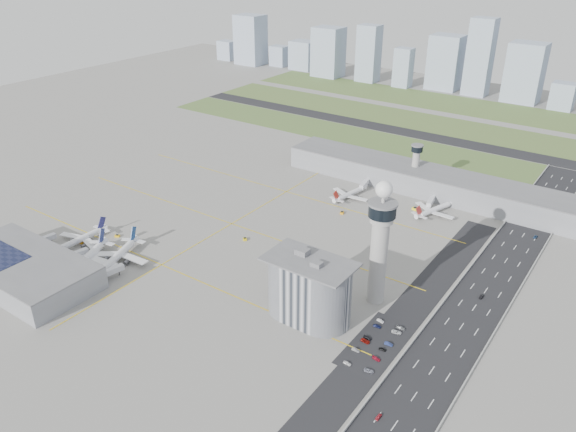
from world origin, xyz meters
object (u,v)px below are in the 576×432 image
Objects in this scene: control_tower at (380,239)px; car_lot_6 at (369,371)px; tug_4 at (342,212)px; car_lot_2 at (365,341)px; car_lot_1 at (356,350)px; car_lot_7 at (376,359)px; jet_bridge_near_1 at (64,261)px; airplane_near_b at (84,256)px; tug_3 at (245,239)px; car_lot_5 at (380,321)px; car_hw_2 at (535,237)px; airplane_far_a at (350,191)px; tug_5 at (415,209)px; jet_bridge_far_1 at (433,199)px; car_lot_10 at (397,332)px; car_lot_0 at (347,363)px; car_hw_0 at (378,417)px; car_hw_4 at (538,197)px; car_lot_8 at (382,349)px; tug_0 at (82,242)px; car_lot_9 at (389,344)px; airplane_near_a at (78,236)px; jet_bridge_near_0 at (32,246)px; car_hw_1 at (481,297)px; tug_1 at (117,236)px; car_lot_3 at (368,338)px; jet_bridge_far_0 at (367,182)px; jet_bridge_near_2 at (100,278)px; airplane_far_b at (435,207)px; secondary_tower at (416,162)px; tug_2 at (123,248)px; car_lot_11 at (401,328)px; admin_building at (309,289)px.

control_tower is 62.75m from car_lot_6.
tug_4 reaches higher than car_lot_2.
tug_4 reaches higher than car_lot_1.
jet_bridge_near_1 is at bearing 107.84° from car_lot_7.
airplane_near_b is 15.78× the size of tug_3.
car_lot_5 reaches higher than car_hw_2.
airplane_far_a reaches higher than tug_5.
airplane_near_b is at bearing -43.95° from jet_bridge_far_1.
car_lot_10 reaches higher than car_lot_5.
car_lot_0 is 13.15m from car_lot_7.
car_lot_1 is 23.52m from car_lot_10.
car_hw_0 is (16.20, -50.26, -0.03)m from car_lot_10.
car_lot_0 is 1.02× the size of car_hw_4.
jet_bridge_near_1 is 3.94× the size of car_lot_5.
car_lot_8 is 39.31m from car_hw_0.
tug_5 is at bearing 25.70° from car_lot_7.
tug_0 reaches higher than car_lot_7.
car_lot_5 is at bearing 2.33° from jet_bridge_far_1.
car_lot_9 is (83.00, -101.81, -0.24)m from tug_4.
airplane_near_a reaches higher than jet_bridge_near_0.
control_tower is 16.62× the size of car_lot_9.
airplane_near_b is at bearing -152.45° from car_hw_1.
tug_1 is 168.74m from car_lot_3.
jet_bridge_far_0 is 50.32m from tug_4.
jet_bridge_near_0 is at bearing 156.04° from airplane_far_a.
car_lot_2 is 17.17m from car_lot_5.
car_lot_0 is at bearing 6.61° from tug_0.
airplane_near_b is 11.34× the size of car_lot_3.
jet_bridge_near_2 is at bearing -151.10° from control_tower.
jet_bridge_near_0 is at bearing -40.79° from jet_bridge_far_0.
car_lot_1 is at bearing 147.13° from car_lot_10.
control_tower is 48.72m from car_lot_9.
airplane_far_a is 58.29m from airplane_far_b.
airplane_near_b is 163.28m from car_lot_5.
car_lot_9 is (91.13, -127.23, -4.22)m from airplane_far_a.
jet_bridge_near_1 is at bearing -176.46° from tug_3.
secondary_tower reaches higher than car_lot_2.
airplane_far_b is at bearing 65.58° from jet_bridge_far_0.
tug_2 is 155.08m from car_lot_0.
jet_bridge_near_1 is (-84.75, -168.77, -2.01)m from airplane_far_a.
airplane_far_a reaches higher than car_lot_11.
airplane_far_a reaches higher than car_lot_8.
tug_2 is at bearing 86.71° from car_lot_0.
car_hw_4 is (191.98, 241.93, -2.25)m from jet_bridge_near_1.
admin_building is 13.94× the size of tug_4.
airplane_near_b is at bearing 95.78° from car_lot_10.
admin_building reaches higher than secondary_tower.
airplane_far_b is 184.07m from car_hw_0.
airplane_near_a is 8.46× the size of car_lot_10.
admin_building is at bearing 94.53° from car_lot_3.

